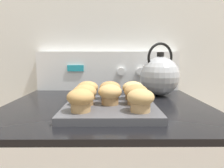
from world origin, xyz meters
TOP-DOWN VIEW (x-y plane):
  - wall_back at (0.00, 0.72)m, footprint 8.00×0.05m
  - control_panel at (0.00, 0.66)m, footprint 0.74×0.07m
  - muffin_pan at (0.01, 0.25)m, footprint 0.29×0.29m
  - muffin_r0_c0 at (-0.07, 0.16)m, footprint 0.08×0.08m
  - muffin_r0_c2 at (0.10, 0.16)m, footprint 0.08×0.08m
  - muffin_r1_c0 at (-0.07, 0.24)m, footprint 0.08×0.08m
  - muffin_r1_c1 at (0.01, 0.25)m, footprint 0.08×0.08m
  - muffin_r1_c2 at (0.10, 0.25)m, footprint 0.08×0.08m
  - muffin_r2_c0 at (-0.07, 0.33)m, footprint 0.08×0.08m
  - muffin_r2_c1 at (0.01, 0.33)m, footprint 0.08×0.08m
  - muffin_r2_c2 at (0.10, 0.33)m, footprint 0.08×0.08m
  - tea_kettle at (0.24, 0.51)m, footprint 0.20×0.18m

SIDE VIEW (x-z plane):
  - muffin_pan at x=0.01m, z-range 0.93..0.95m
  - muffin_r0_c0 at x=-0.07m, z-range 0.95..1.02m
  - muffin_r0_c2 at x=0.10m, z-range 0.95..1.02m
  - muffin_r1_c0 at x=-0.07m, z-range 0.95..1.02m
  - muffin_r1_c1 at x=0.01m, z-range 0.95..1.02m
  - muffin_r1_c2 at x=0.10m, z-range 0.95..1.02m
  - muffin_r2_c0 at x=-0.07m, z-range 0.95..1.02m
  - muffin_r2_c1 at x=0.01m, z-range 0.95..1.02m
  - muffin_r2_c2 at x=0.10m, z-range 0.95..1.02m
  - tea_kettle at x=0.24m, z-range 0.90..1.14m
  - control_panel at x=0.00m, z-range 0.93..1.13m
  - wall_back at x=0.00m, z-range 0.00..2.40m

